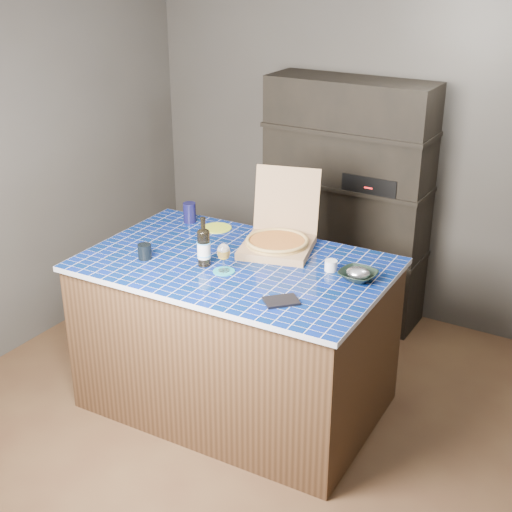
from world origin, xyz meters
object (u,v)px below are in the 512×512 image
Objects in this scene: kitchen_island at (236,335)px; dvd_case at (281,301)px; mead_bottle at (204,247)px; wine_glass at (224,253)px; bowl at (358,275)px; pizza_box at (278,240)px.

dvd_case is at bearing -34.35° from kitchen_island.
wine_glass is at bearing -6.92° from mead_bottle.
wine_glass is 0.81× the size of bowl.
bowl reaches higher than dvd_case.
wine_glass is at bearing -118.68° from pizza_box.
mead_bottle is 1.67× the size of dvd_case.
kitchen_island is 10.25× the size of dvd_case.
bowl is (0.23, 0.45, 0.02)m from dvd_case.
pizza_box is 3.35× the size of dvd_case.
wine_glass is at bearing -157.08° from bowl.
mead_bottle is (-0.13, -0.12, 0.59)m from kitchen_island.
mead_bottle is at bearing 173.08° from wine_glass.
pizza_box is at bearing 164.28° from dvd_case.
kitchen_island is at bearing 43.59° from mead_bottle.
bowl is at bearing 10.26° from kitchen_island.
kitchen_island is 3.06× the size of pizza_box.
pizza_box is at bearing 165.80° from bowl.
kitchen_island is 10.88× the size of wine_glass.
kitchen_island is 0.88m from bowl.
wine_glass is at bearing -155.68° from dvd_case.
mead_bottle is 0.88m from bowl.
pizza_box is at bearing 76.76° from wine_glass.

